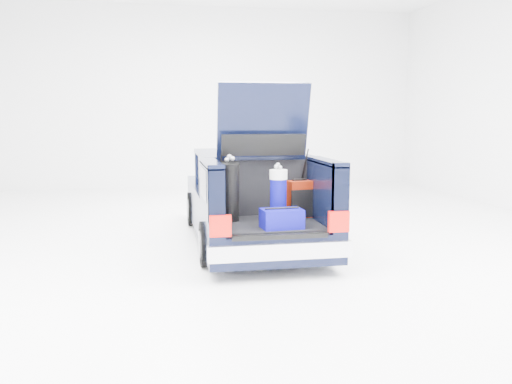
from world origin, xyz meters
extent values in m
plane|color=white|center=(0.00, 0.00, 0.00)|extent=(14.00, 14.00, 0.00)
cube|color=black|center=(0.00, 0.65, 0.50)|extent=(1.75, 3.00, 0.70)
cube|color=black|center=(0.00, 2.22, 0.40)|extent=(1.70, 0.30, 0.50)
cube|color=silver|center=(0.00, 2.36, 0.33)|extent=(1.72, 0.10, 0.22)
cube|color=black|center=(0.00, 0.15, 1.12)|extent=(1.55, 1.95, 0.54)
cube|color=black|center=(0.00, 0.15, 1.41)|extent=(1.62, 2.05, 0.06)
cube|color=black|center=(0.00, -1.50, 0.35)|extent=(1.75, 1.30, 0.40)
cube|color=black|center=(0.00, -1.48, 0.57)|extent=(1.32, 1.18, 0.05)
cube|color=black|center=(-0.78, -1.50, 0.97)|extent=(0.20, 1.30, 0.85)
cube|color=black|center=(0.78, -1.50, 0.97)|extent=(0.20, 1.30, 0.85)
cube|color=black|center=(-0.78, -1.50, 1.41)|extent=(0.20, 1.30, 0.06)
cube|color=black|center=(0.78, -1.50, 1.41)|extent=(0.20, 1.30, 0.06)
cube|color=black|center=(0.00, -0.88, 0.97)|extent=(1.36, 0.08, 0.84)
cube|color=silver|center=(0.00, -2.18, 0.38)|extent=(1.80, 0.12, 0.20)
cube|color=#AD0D07|center=(-0.74, -2.15, 0.72)|extent=(0.26, 0.07, 0.26)
cube|color=#AD0D07|center=(0.74, -2.15, 0.72)|extent=(0.26, 0.07, 0.26)
cube|color=black|center=(0.00, -2.15, 0.56)|extent=(1.20, 0.06, 0.06)
cube|color=black|center=(0.00, -1.05, 1.96)|extent=(1.28, 0.33, 1.03)
cube|color=black|center=(0.00, -1.01, 2.10)|extent=(0.95, 0.17, 0.54)
cylinder|color=black|center=(-0.82, 1.45, 0.31)|extent=(0.20, 0.62, 0.62)
cylinder|color=slate|center=(-0.82, 1.45, 0.31)|extent=(0.23, 0.36, 0.36)
cylinder|color=black|center=(0.82, 1.45, 0.31)|extent=(0.20, 0.62, 0.62)
cylinder|color=slate|center=(0.82, 1.45, 0.31)|extent=(0.23, 0.36, 0.36)
cylinder|color=black|center=(-0.82, -1.35, 0.31)|extent=(0.20, 0.62, 0.62)
cylinder|color=slate|center=(-0.82, -1.35, 0.31)|extent=(0.23, 0.36, 0.36)
cylinder|color=black|center=(0.82, -1.35, 0.31)|extent=(0.20, 0.62, 0.62)
cylinder|color=slate|center=(0.82, -1.35, 0.31)|extent=(0.23, 0.36, 0.36)
cube|color=#621203|center=(0.50, -1.16, 0.86)|extent=(0.36, 0.26, 0.52)
cube|color=black|center=(0.50, -1.16, 1.13)|extent=(0.21, 0.08, 0.03)
cube|color=black|center=(0.50, -1.26, 0.81)|extent=(0.34, 0.08, 0.39)
cylinder|color=black|center=(-0.50, -1.29, 1.00)|extent=(0.26, 0.33, 0.82)
cube|color=white|center=(-0.50, -1.18, 1.03)|extent=(0.10, 0.02, 0.29)
sphere|color=#99999E|center=(-0.54, -1.27, 1.44)|extent=(0.07, 0.07, 0.07)
sphere|color=#99999E|center=(-0.47, -1.32, 1.46)|extent=(0.07, 0.07, 0.07)
cylinder|color=black|center=(0.13, -1.42, 0.65)|extent=(0.29, 0.29, 0.09)
cylinder|color=#07046B|center=(0.13, -1.42, 0.94)|extent=(0.27, 0.27, 0.50)
cylinder|color=white|center=(0.13, -1.42, 1.24)|extent=(0.29, 0.29, 0.13)
sphere|color=#99999E|center=(0.16, -1.41, 1.33)|extent=(0.06, 0.06, 0.06)
sphere|color=#99999E|center=(0.13, -1.39, 1.37)|extent=(0.06, 0.06, 0.06)
cube|color=#07046B|center=(0.08, -1.85, 0.72)|extent=(0.54, 0.37, 0.25)
cylinder|color=black|center=(0.08, -1.85, 0.86)|extent=(0.45, 0.06, 0.03)
camera|label=1|loc=(-1.47, -8.46, 2.03)|focal=38.00mm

